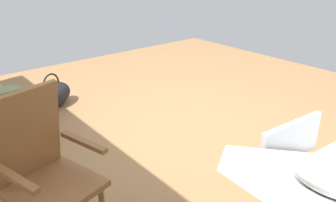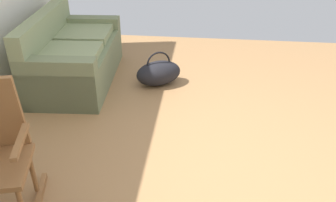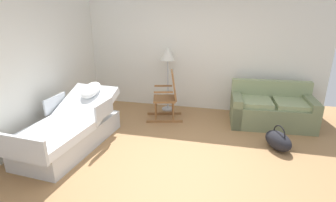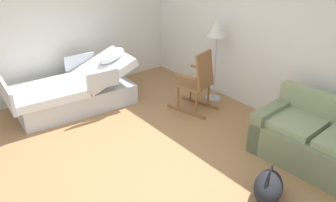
# 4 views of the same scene
# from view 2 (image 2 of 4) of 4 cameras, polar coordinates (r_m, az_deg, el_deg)

# --- Properties ---
(ground_plane) EXTENTS (6.56, 6.56, 0.00)m
(ground_plane) POSITION_cam_2_polar(r_m,az_deg,el_deg) (3.11, 9.56, -11.58)
(ground_plane) COLOR #9E7247
(couch) EXTENTS (1.65, 0.95, 0.85)m
(couch) POSITION_cam_2_polar(r_m,az_deg,el_deg) (4.56, -14.85, 6.70)
(couch) COLOR #737D57
(couch) RESTS_ON ground
(duffel_bag) EXTENTS (0.55, 0.64, 0.43)m
(duffel_bag) POSITION_cam_2_polar(r_m,az_deg,el_deg) (4.37, -1.51, 4.52)
(duffel_bag) COLOR black
(duffel_bag) RESTS_ON ground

